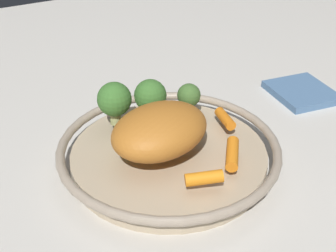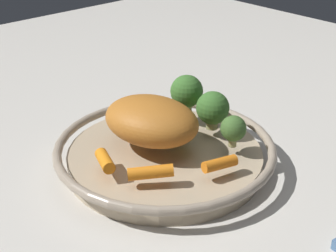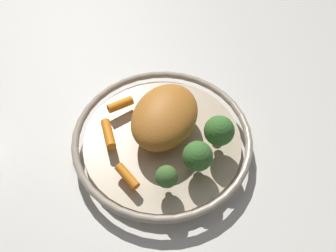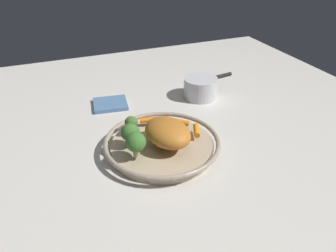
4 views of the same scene
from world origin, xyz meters
name	(u,v)px [view 1 (image 1 of 4)]	position (x,y,z in m)	size (l,w,h in m)	color
ground_plane	(169,165)	(0.00, 0.00, 0.00)	(1.88, 1.88, 0.00)	beige
serving_bowl	(169,154)	(0.00, 0.00, 0.02)	(0.35, 0.35, 0.04)	tan
roast_chicken_piece	(160,130)	(0.02, 0.01, 0.08)	(0.16, 0.12, 0.07)	#B86C25
baby_carrot_near_rim	(232,154)	(-0.06, 0.08, 0.05)	(0.02, 0.02, 0.06)	orange
baby_carrot_center	(225,119)	(-0.11, -0.01, 0.05)	(0.02, 0.02, 0.05)	orange
baby_carrot_back	(204,178)	(0.01, 0.11, 0.05)	(0.02, 0.02, 0.05)	orange
broccoli_floret_large	(150,96)	(-0.02, -0.09, 0.08)	(0.05, 0.05, 0.06)	tan
broccoli_floret_mid	(189,96)	(-0.08, -0.07, 0.07)	(0.04, 0.04, 0.05)	tan
broccoli_floret_edge	(114,100)	(0.05, -0.09, 0.09)	(0.06, 0.06, 0.07)	tan
dish_towel	(302,92)	(-0.35, -0.08, 0.01)	(0.11, 0.13, 0.01)	#4C7099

